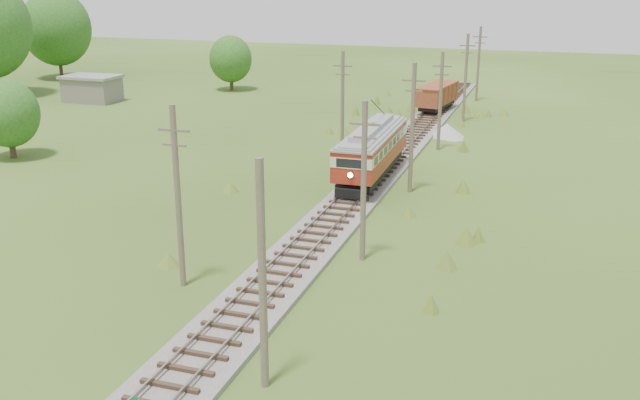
% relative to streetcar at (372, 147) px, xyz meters
% --- Properties ---
extents(railbed_main, '(3.60, 96.00, 0.57)m').
position_rel_streetcar_xyz_m(railbed_main, '(-0.00, 1.45, -2.42)').
color(railbed_main, '#605B54').
rests_on(railbed_main, ground).
extents(streetcar, '(3.12, 12.34, 5.61)m').
position_rel_streetcar_xyz_m(streetcar, '(0.00, 0.00, 0.00)').
color(streetcar, black).
rests_on(streetcar, ground).
extents(gondola, '(3.55, 7.98, 2.56)m').
position_rel_streetcar_xyz_m(gondola, '(-0.00, 28.26, -0.67)').
color(gondola, black).
rests_on(gondola, ground).
extents(gravel_pile, '(3.41, 3.61, 1.24)m').
position_rel_streetcar_xyz_m(gravel_pile, '(2.99, 16.84, -2.03)').
color(gravel_pile, gray).
rests_on(gravel_pile, ground).
extents(utility_pole_r_1, '(0.30, 0.30, 8.80)m').
position_rel_streetcar_xyz_m(utility_pole_r_1, '(3.10, -27.55, 1.79)').
color(utility_pole_r_1, brown).
rests_on(utility_pole_r_1, ground).
extents(utility_pole_r_2, '(1.60, 0.30, 8.60)m').
position_rel_streetcar_xyz_m(utility_pole_r_2, '(3.30, -14.55, 1.81)').
color(utility_pole_r_2, brown).
rests_on(utility_pole_r_2, ground).
extents(utility_pole_r_3, '(1.60, 0.30, 9.00)m').
position_rel_streetcar_xyz_m(utility_pole_r_3, '(3.20, -1.55, 2.01)').
color(utility_pole_r_3, brown).
rests_on(utility_pole_r_3, ground).
extents(utility_pole_r_4, '(1.60, 0.30, 8.40)m').
position_rel_streetcar_xyz_m(utility_pole_r_4, '(3.00, 11.45, 1.71)').
color(utility_pole_r_4, brown).
rests_on(utility_pole_r_4, ground).
extents(utility_pole_r_5, '(1.60, 0.30, 8.90)m').
position_rel_streetcar_xyz_m(utility_pole_r_5, '(3.40, 24.45, 1.96)').
color(utility_pole_r_5, brown).
rests_on(utility_pole_r_5, ground).
extents(utility_pole_r_6, '(1.60, 0.30, 8.70)m').
position_rel_streetcar_xyz_m(utility_pole_r_6, '(3.20, 37.45, 1.86)').
color(utility_pole_r_6, brown).
rests_on(utility_pole_r_6, ground).
extents(utility_pole_l_a, '(1.60, 0.30, 9.00)m').
position_rel_streetcar_xyz_m(utility_pole_l_a, '(-4.20, -20.55, 2.01)').
color(utility_pole_l_a, brown).
rests_on(utility_pole_l_a, ground).
extents(utility_pole_l_b, '(1.60, 0.30, 8.60)m').
position_rel_streetcar_xyz_m(utility_pole_l_b, '(-4.50, 7.45, 1.81)').
color(utility_pole_l_b, brown).
rests_on(utility_pole_l_b, ground).
extents(tree_left_5, '(9.66, 9.66, 12.44)m').
position_rel_streetcar_xyz_m(tree_left_5, '(-56.00, 37.45, 4.51)').
color(tree_left_5, '#38281C').
rests_on(tree_left_5, ground).
extents(tree_mid_a, '(5.46, 5.46, 7.03)m').
position_rel_streetcar_xyz_m(tree_mid_a, '(-28.00, 35.45, 1.41)').
color(tree_mid_a, '#38281C').
rests_on(tree_mid_a, ground).
extents(tree_mid_c, '(5.04, 5.04, 6.49)m').
position_rel_streetcar_xyz_m(tree_mid_c, '(-30.00, -2.55, 1.10)').
color(tree_mid_c, '#38281C').
rests_on(tree_mid_c, ground).
extents(shed, '(6.40, 4.40, 3.10)m').
position_rel_streetcar_xyz_m(shed, '(-40.00, 22.45, -1.04)').
color(shed, slate).
rests_on(shed, ground).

